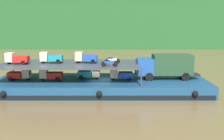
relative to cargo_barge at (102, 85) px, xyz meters
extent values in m
plane|color=brown|center=(0.00, 0.02, -0.75)|extent=(400.00, 400.00, 0.00)
cube|color=navy|center=(0.00, 0.02, 0.00)|extent=(26.19, 8.21, 1.50)
cube|color=black|center=(0.00, -4.10, -0.40)|extent=(25.66, 0.06, 0.50)
sphere|color=black|center=(-10.48, -4.28, 0.10)|extent=(0.66, 0.66, 0.66)
sphere|color=black|center=(0.00, -4.28, 0.10)|extent=(0.66, 0.66, 0.66)
sphere|color=black|center=(10.48, -4.28, 0.10)|extent=(0.66, 0.66, 0.66)
cube|color=#1E4C99|center=(5.49, 0.32, 2.35)|extent=(2.03, 2.22, 2.00)
cube|color=#192833|center=(4.46, 0.30, 2.70)|extent=(0.09, 1.84, 0.60)
cube|color=#234228|center=(8.89, 0.37, 2.60)|extent=(4.84, 2.38, 2.50)
cube|color=black|center=(8.89, 0.37, 1.30)|extent=(6.82, 1.49, 0.20)
cylinder|color=black|center=(5.88, 1.33, 1.25)|extent=(1.00, 0.30, 1.00)
cylinder|color=black|center=(5.91, -0.69, 1.25)|extent=(1.00, 0.30, 1.00)
cylinder|color=black|center=(10.32, 1.41, 1.25)|extent=(1.00, 0.30, 1.00)
cylinder|color=black|center=(10.35, -0.61, 1.25)|extent=(1.00, 0.30, 1.00)
cylinder|color=#383D47|center=(4.61, 3.65, 1.75)|extent=(0.16, 0.16, 2.00)
cylinder|color=#383D47|center=(4.61, -3.60, 1.75)|extent=(0.16, 0.16, 2.00)
cylinder|color=#383D47|center=(-12.21, 3.65, 1.75)|extent=(0.16, 0.16, 2.00)
cube|color=#383D47|center=(-3.80, 0.02, 2.70)|extent=(16.99, 7.41, 0.10)
cube|color=red|center=(-10.54, -0.16, 1.38)|extent=(1.72, 1.23, 0.70)
cube|color=#C6B793|center=(-9.14, -0.18, 1.58)|extent=(0.92, 1.02, 1.10)
cube|color=#19232D|center=(-8.67, -0.19, 1.69)|extent=(0.06, 0.85, 0.38)
cylinder|color=black|center=(-8.99, -0.19, 1.03)|extent=(0.56, 0.15, 0.56)
cylinder|color=black|center=(-10.95, -0.68, 1.03)|extent=(0.56, 0.15, 0.56)
cylinder|color=black|center=(-10.92, 0.38, 1.03)|extent=(0.56, 0.15, 0.56)
cube|color=red|center=(-5.57, -0.36, 1.38)|extent=(1.73, 1.24, 0.70)
cube|color=beige|center=(-6.97, -0.32, 1.58)|extent=(0.93, 1.02, 1.10)
cube|color=#19232D|center=(-7.44, -0.31, 1.69)|extent=(0.06, 0.85, 0.38)
cylinder|color=black|center=(-7.12, -0.32, 1.03)|extent=(0.56, 0.15, 0.56)
cylinder|color=black|center=(-5.15, 0.16, 1.03)|extent=(0.56, 0.15, 0.56)
cylinder|color=black|center=(-5.18, -0.90, 1.03)|extent=(0.56, 0.15, 0.56)
cube|color=teal|center=(-2.02, 0.53, 1.38)|extent=(1.76, 1.29, 0.70)
cube|color=beige|center=(-0.62, 0.45, 1.58)|extent=(0.95, 1.05, 1.10)
cube|color=#19232D|center=(-0.16, 0.43, 1.69)|extent=(0.09, 0.85, 0.38)
cylinder|color=black|center=(-0.47, 0.44, 1.03)|extent=(0.57, 0.17, 0.56)
cylinder|color=black|center=(-2.45, 0.02, 1.03)|extent=(0.57, 0.17, 0.56)
cylinder|color=black|center=(-2.39, 1.08, 1.03)|extent=(0.57, 0.17, 0.56)
cube|color=#1E47B7|center=(3.06, -0.18, 1.38)|extent=(1.70, 1.20, 0.70)
cube|color=#C6B793|center=(1.66, -0.18, 1.58)|extent=(0.90, 1.00, 1.10)
cube|color=#19232D|center=(1.19, -0.18, 1.69)|extent=(0.04, 0.85, 0.38)
cylinder|color=black|center=(1.51, -0.18, 1.03)|extent=(0.56, 0.14, 0.56)
cylinder|color=black|center=(3.46, 0.35, 1.03)|extent=(0.56, 0.14, 0.56)
cylinder|color=black|center=(3.46, -0.71, 1.03)|extent=(0.56, 0.14, 0.56)
cube|color=red|center=(-9.61, -0.32, 3.38)|extent=(1.74, 1.25, 0.70)
cube|color=beige|center=(-11.00, -0.28, 3.58)|extent=(0.93, 1.03, 1.10)
cube|color=#19232D|center=(-11.47, -0.26, 3.69)|extent=(0.07, 0.85, 0.38)
cylinder|color=black|center=(-11.15, -0.27, 3.03)|extent=(0.56, 0.16, 0.56)
cylinder|color=black|center=(-9.19, 0.20, 3.03)|extent=(0.56, 0.16, 0.56)
cylinder|color=black|center=(-9.22, -0.86, 3.03)|extent=(0.56, 0.16, 0.56)
cube|color=teal|center=(-5.62, 0.46, 3.38)|extent=(1.74, 1.25, 0.70)
cube|color=beige|center=(-7.02, 0.42, 3.58)|extent=(0.93, 1.03, 1.10)
cube|color=#19232D|center=(-7.49, 0.40, 3.69)|extent=(0.07, 0.85, 0.38)
cylinder|color=black|center=(-7.17, 0.41, 3.03)|extent=(0.56, 0.16, 0.56)
cylinder|color=black|center=(-5.24, 1.00, 3.03)|extent=(0.56, 0.16, 0.56)
cylinder|color=black|center=(-5.21, -0.06, 3.03)|extent=(0.56, 0.16, 0.56)
cube|color=#1E47B7|center=(-1.31, 0.50, 3.38)|extent=(1.77, 1.30, 0.70)
cube|color=#C6B793|center=(-2.70, 0.59, 3.58)|extent=(0.96, 1.05, 1.10)
cube|color=#19232D|center=(-3.17, 0.61, 3.69)|extent=(0.09, 0.85, 0.38)
cylinder|color=black|center=(-2.85, 0.59, 3.03)|extent=(0.57, 0.17, 0.56)
cylinder|color=black|center=(-0.87, 1.01, 3.03)|extent=(0.57, 0.17, 0.56)
cylinder|color=black|center=(-0.94, -0.05, 3.03)|extent=(0.57, 0.17, 0.56)
cylinder|color=black|center=(1.74, -2.28, 3.05)|extent=(0.61, 0.17, 0.60)
cylinder|color=black|center=(0.45, -2.13, 3.05)|extent=(0.61, 0.17, 0.60)
cube|color=#1E4C99|center=(1.09, -2.20, 3.27)|extent=(1.12, 0.33, 0.28)
cube|color=black|center=(0.84, -2.17, 3.45)|extent=(0.62, 0.27, 0.12)
cylinder|color=#B2B2B7|center=(1.64, -2.26, 3.60)|extent=(0.10, 0.55, 0.04)
cylinder|color=black|center=(2.09, 0.11, 3.05)|extent=(0.61, 0.18, 0.60)
cylinder|color=black|center=(0.80, -0.07, 3.05)|extent=(0.61, 0.18, 0.60)
cube|color=#B7B7BC|center=(1.44, 0.02, 3.27)|extent=(1.12, 0.35, 0.28)
cube|color=black|center=(1.20, -0.01, 3.45)|extent=(0.62, 0.28, 0.12)
cylinder|color=#B2B2B7|center=(1.99, 0.10, 3.60)|extent=(0.12, 0.55, 0.04)
camera|label=1|loc=(1.40, -31.89, 7.92)|focal=42.16mm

